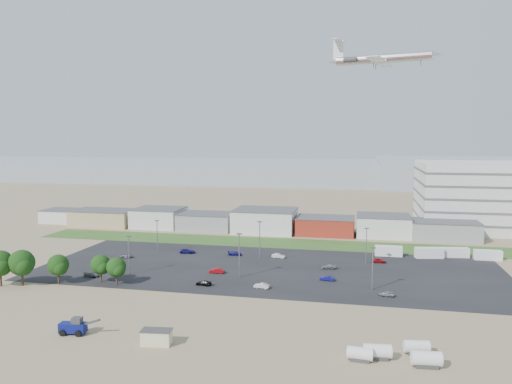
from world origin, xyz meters
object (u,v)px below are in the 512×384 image
(parked_car_1, at_px, (327,278))
(parked_car_11, at_px, (278,256))
(parked_car_5, at_px, (126,256))
(airliner, at_px, (383,59))
(parked_car_6, at_px, (235,253))
(telehandler, at_px, (73,326))
(storage_tank_nw, at_px, (377,351))
(parked_car_12, at_px, (328,267))
(box_trailer_a, at_px, (389,251))
(parked_car_4, at_px, (217,271))
(portable_shed, at_px, (157,337))
(parked_car_10, at_px, (92,275))
(parked_car_3, at_px, (204,283))
(parked_car_9, at_px, (187,251))
(tree_far_left, at_px, (0,266))
(parked_car_2, at_px, (386,294))
(parked_car_13, at_px, (262,286))
(parked_car_8, at_px, (379,260))

(parked_car_1, height_order, parked_car_11, parked_car_11)
(parked_car_1, bearing_deg, parked_car_5, -94.32)
(airliner, xyz_separation_m, parked_car_6, (-42.81, -75.53, -65.71))
(telehandler, xyz_separation_m, storage_tank_nw, (51.48, 1.12, -0.25))
(parked_car_12, bearing_deg, box_trailer_a, 131.90)
(parked_car_4, xyz_separation_m, parked_car_5, (-30.15, 10.22, -0.02))
(airliner, bearing_deg, box_trailer_a, -76.41)
(portable_shed, bearing_deg, parked_car_11, 74.75)
(parked_car_6, relative_size, parked_car_12, 1.04)
(storage_tank_nw, distance_m, box_trailer_a, 70.91)
(parked_car_5, distance_m, parked_car_6, 31.24)
(telehandler, height_order, parked_car_10, telehandler)
(parked_car_3, xyz_separation_m, parked_car_10, (-29.16, 0.95, 0.02))
(storage_tank_nw, distance_m, parked_car_4, 57.11)
(parked_car_9, bearing_deg, parked_car_1, -122.23)
(parked_car_9, bearing_deg, parked_car_4, -149.38)
(storage_tank_nw, distance_m, parked_car_12, 53.52)
(portable_shed, height_order, tree_far_left, tree_far_left)
(tree_far_left, bearing_deg, parked_car_2, 7.26)
(tree_far_left, relative_size, parked_car_9, 2.08)
(parked_car_2, height_order, parked_car_9, parked_car_9)
(portable_shed, height_order, storage_tank_nw, storage_tank_nw)
(parked_car_10, distance_m, parked_car_13, 42.75)
(telehandler, bearing_deg, parked_car_13, 45.06)
(airliner, bearing_deg, parked_car_3, -99.00)
(portable_shed, relative_size, parked_car_5, 1.36)
(parked_car_8, bearing_deg, parked_car_12, 127.02)
(box_trailer_a, height_order, parked_car_9, box_trailer_a)
(parked_car_6, distance_m, parked_car_13, 33.01)
(parked_car_1, height_order, parked_car_4, parked_car_4)
(parked_car_1, bearing_deg, parked_car_6, -119.62)
(box_trailer_a, relative_size, parked_car_9, 1.69)
(storage_tank_nw, height_order, parked_car_4, storage_tank_nw)
(tree_far_left, distance_m, parked_car_13, 60.26)
(parked_car_5, xyz_separation_m, parked_car_6, (29.76, 9.51, -0.03))
(parked_car_13, bearing_deg, storage_tank_nw, 45.06)
(parked_car_2, xyz_separation_m, parked_car_6, (-41.53, 29.96, 0.03))
(parked_car_8, relative_size, parked_car_9, 0.82)
(parked_car_13, bearing_deg, box_trailer_a, 149.86)
(box_trailer_a, distance_m, parked_car_12, 24.42)
(parked_car_2, distance_m, parked_car_6, 51.21)
(parked_car_9, xyz_separation_m, parked_car_12, (42.21, -9.30, -0.05))
(parked_car_6, xyz_separation_m, parked_car_11, (12.96, -0.48, 0.03))
(parked_car_2, relative_size, parked_car_11, 0.88)
(parked_car_9, bearing_deg, parked_car_6, -95.63)
(parked_car_5, relative_size, parked_car_11, 0.97)
(telehandler, bearing_deg, parked_car_5, 101.58)
(storage_tank_nw, distance_m, parked_car_3, 49.61)
(parked_car_3, relative_size, parked_car_5, 1.02)
(tree_far_left, distance_m, parked_car_5, 35.22)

